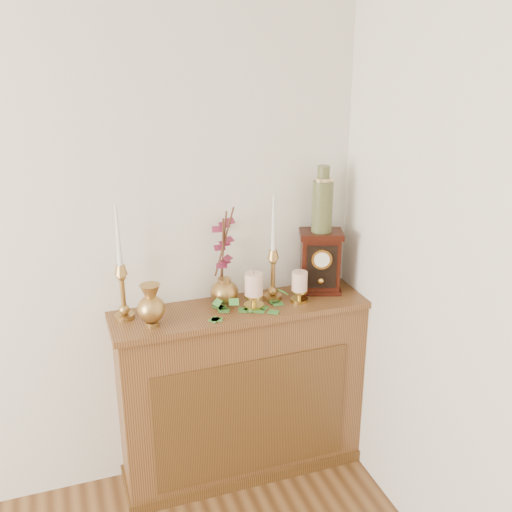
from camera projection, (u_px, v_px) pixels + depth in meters
name	position (u px, v px, depth m)	size (l,w,h in m)	color
console_shelf	(243.00, 396.00, 3.00)	(1.24, 0.34, 0.93)	brown
candlestick_left	(122.00, 283.00, 2.64)	(0.09, 0.09, 0.53)	tan
candlestick_center	(273.00, 266.00, 2.85)	(0.09, 0.09, 0.51)	tan
bud_vase	(151.00, 306.00, 2.60)	(0.12, 0.12, 0.20)	tan
ginger_jar	(224.00, 258.00, 2.81)	(0.19, 0.21, 0.49)	tan
pillar_candle_left	(254.00, 289.00, 2.78)	(0.09, 0.09, 0.18)	gold
pillar_candle_right	(299.00, 285.00, 2.85)	(0.08, 0.08, 0.16)	gold
ivy_garland	(252.00, 306.00, 2.80)	(0.43, 0.17, 0.08)	#36742C
mantel_clock	(320.00, 262.00, 2.94)	(0.24, 0.21, 0.31)	#33130A
ceramic_vase	(322.00, 203.00, 2.84)	(0.10, 0.10, 0.32)	#1A3528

